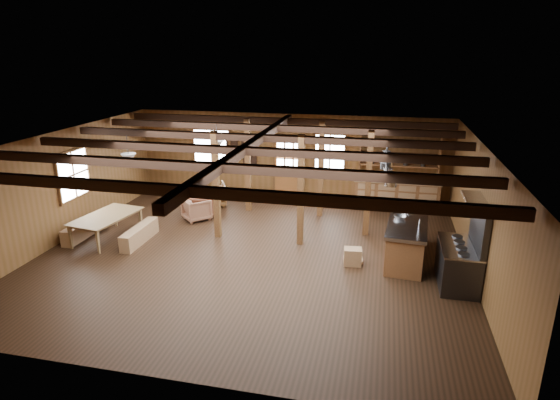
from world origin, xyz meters
name	(u,v)px	position (x,y,z in m)	size (l,w,h in m)	color
room	(250,201)	(0.00, 0.00, 1.40)	(10.04, 9.04, 2.84)	black
ceiling_joists	(251,144)	(0.00, 0.18, 2.68)	(9.80, 8.82, 0.18)	black
timber_posts	(290,178)	(0.52, 2.08, 1.40)	(3.95, 2.35, 2.80)	#3F1F12
back_door	(289,174)	(0.00, 4.45, 0.88)	(1.02, 0.08, 2.15)	brown
window_back_left	(212,148)	(-2.60, 4.46, 1.60)	(1.32, 0.06, 1.32)	white
window_back_right	(330,154)	(1.30, 4.46, 1.60)	(1.02, 0.06, 1.32)	white
window_left	(73,175)	(-4.96, 0.50, 1.60)	(0.14, 1.24, 1.32)	white
notice_boards	(244,149)	(-1.50, 4.46, 1.64)	(1.08, 0.03, 0.90)	silver
back_counter	(396,191)	(3.40, 4.20, 0.60)	(2.55, 0.60, 2.45)	brown
pendant_lamps	(176,151)	(-2.25, 1.00, 2.25)	(1.86, 2.36, 0.66)	#313133
pot_rack	(387,167)	(3.03, 0.32, 2.29)	(0.34, 3.00, 0.45)	#313133
kitchen_island	(407,238)	(3.60, 0.76, 0.48)	(1.09, 2.57, 1.20)	brown
step_stool	(353,257)	(2.40, 0.06, 0.20)	(0.45, 0.32, 0.40)	olive
commercial_range	(461,258)	(4.65, -0.39, 0.61)	(0.79, 1.50, 1.86)	#313133
dining_table	(108,228)	(-3.90, 0.19, 0.32)	(1.85, 1.03, 0.65)	brown
bench_wall	(83,229)	(-4.65, 0.19, 0.21)	(0.28, 1.51, 0.42)	olive
bench_aisle	(140,234)	(-3.03, 0.19, 0.21)	(0.29, 1.53, 0.42)	olive
armchair_a	(212,194)	(-2.23, 3.35, 0.37)	(0.79, 0.81, 0.74)	brown
armchair_b	(202,205)	(-2.19, 2.38, 0.33)	(0.71, 0.74, 0.67)	brown
armchair_c	(197,209)	(-2.23, 2.06, 0.32)	(0.69, 0.71, 0.65)	brown
counter_pot	(410,203)	(3.67, 1.77, 1.02)	(0.27, 0.27, 0.16)	silver
bowl	(400,217)	(3.41, 0.83, 0.98)	(0.29, 0.29, 0.07)	silver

